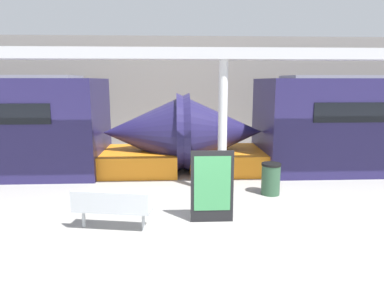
# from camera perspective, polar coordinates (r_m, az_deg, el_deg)

# --- Properties ---
(ground_plane) EXTENTS (60.00, 60.00, 0.00)m
(ground_plane) POSITION_cam_1_polar(r_m,az_deg,el_deg) (6.32, 2.62, -18.12)
(ground_plane) COLOR #9E9B96
(station_wall) EXTENTS (56.00, 0.20, 5.00)m
(station_wall) POSITION_cam_1_polar(r_m,az_deg,el_deg) (15.97, -0.85, 8.61)
(station_wall) COLOR gray
(station_wall) RESTS_ON ground_plane
(bench_near) EXTENTS (1.66, 0.70, 0.84)m
(bench_near) POSITION_cam_1_polar(r_m,az_deg,el_deg) (7.25, -13.32, -10.23)
(bench_near) COLOR #ADB2B7
(bench_near) RESTS_ON ground_plane
(trash_bin) EXTENTS (0.52, 0.52, 0.86)m
(trash_bin) POSITION_cam_1_polar(r_m,az_deg,el_deg) (9.48, 12.99, -5.66)
(trash_bin) COLOR #2D5138
(trash_bin) RESTS_ON ground_plane
(poster_board) EXTENTS (0.92, 0.07, 1.58)m
(poster_board) POSITION_cam_1_polar(r_m,az_deg,el_deg) (7.39, 3.38, -7.06)
(poster_board) COLOR black
(poster_board) RESTS_ON ground_plane
(support_column_near) EXTENTS (0.24, 0.24, 3.55)m
(support_column_near) POSITION_cam_1_polar(r_m,az_deg,el_deg) (9.01, 5.11, 2.47)
(support_column_near) COLOR silver
(support_column_near) RESTS_ON ground_plane
(canopy_beam) EXTENTS (28.00, 0.60, 0.28)m
(canopy_beam) POSITION_cam_1_polar(r_m,az_deg,el_deg) (8.95, 5.31, 14.71)
(canopy_beam) COLOR #B7B7BC
(canopy_beam) RESTS_ON support_column_near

